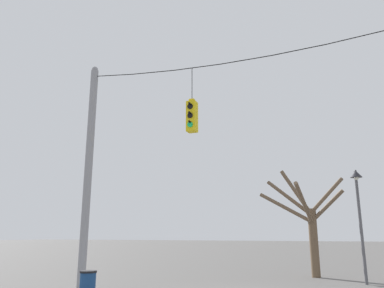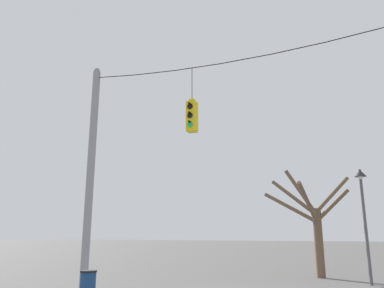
{
  "view_description": "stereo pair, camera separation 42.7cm",
  "coord_description": "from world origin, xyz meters",
  "px_view_note": "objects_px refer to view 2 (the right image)",
  "views": [
    {
      "loc": [
        2.69,
        -11.83,
        1.93
      ],
      "look_at": [
        -2.01,
        0.12,
        5.02
      ],
      "focal_mm": 35.0,
      "sensor_mm": 36.0,
      "label": 1
    },
    {
      "loc": [
        3.09,
        -11.67,
        1.93
      ],
      "look_at": [
        -2.01,
        0.12,
        5.02
      ],
      "focal_mm": 35.0,
      "sensor_mm": 36.0,
      "label": 2
    }
  ],
  "objects_px": {
    "street_lamp": "(363,198)",
    "bare_tree": "(313,221)",
    "traffic_light_near_left_pole": "(192,116)",
    "utility_pole_left": "(91,171)",
    "trash_bin": "(88,284)"
  },
  "relations": [
    {
      "from": "street_lamp",
      "to": "trash_bin",
      "type": "bearing_deg",
      "value": -140.91
    },
    {
      "from": "street_lamp",
      "to": "bare_tree",
      "type": "bearing_deg",
      "value": 135.91
    },
    {
      "from": "utility_pole_left",
      "to": "traffic_light_near_left_pole",
      "type": "relative_size",
      "value": 3.55
    },
    {
      "from": "traffic_light_near_left_pole",
      "to": "trash_bin",
      "type": "xyz_separation_m",
      "value": [
        -2.7,
        -1.84,
        -5.63
      ]
    },
    {
      "from": "traffic_light_near_left_pole",
      "to": "street_lamp",
      "type": "height_order",
      "value": "traffic_light_near_left_pole"
    },
    {
      "from": "utility_pole_left",
      "to": "bare_tree",
      "type": "bearing_deg",
      "value": 42.1
    },
    {
      "from": "traffic_light_near_left_pole",
      "to": "bare_tree",
      "type": "distance_m",
      "value": 8.35
    },
    {
      "from": "utility_pole_left",
      "to": "bare_tree",
      "type": "xyz_separation_m",
      "value": [
        7.57,
        6.84,
        -1.83
      ]
    },
    {
      "from": "traffic_light_near_left_pole",
      "to": "utility_pole_left",
      "type": "bearing_deg",
      "value": 179.9
    },
    {
      "from": "utility_pole_left",
      "to": "traffic_light_near_left_pole",
      "type": "distance_m",
      "value": 4.68
    },
    {
      "from": "bare_tree",
      "to": "street_lamp",
      "type": "bearing_deg",
      "value": -44.09
    },
    {
      "from": "utility_pole_left",
      "to": "trash_bin",
      "type": "xyz_separation_m",
      "value": [
        1.66,
        -1.85,
        -3.93
      ]
    },
    {
      "from": "utility_pole_left",
      "to": "trash_bin",
      "type": "relative_size",
      "value": 10.52
    },
    {
      "from": "utility_pole_left",
      "to": "street_lamp",
      "type": "distance_m",
      "value": 10.89
    },
    {
      "from": "utility_pole_left",
      "to": "trash_bin",
      "type": "distance_m",
      "value": 4.65
    }
  ]
}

